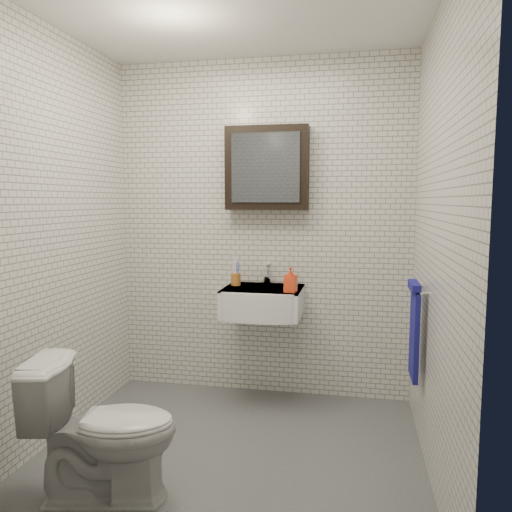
{
  "coord_description": "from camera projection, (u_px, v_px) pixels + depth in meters",
  "views": [
    {
      "loc": [
        0.69,
        -2.67,
        1.47
      ],
      "look_at": [
        0.06,
        0.45,
        1.11
      ],
      "focal_mm": 35.0,
      "sensor_mm": 36.0,
      "label": 1
    }
  ],
  "objects": [
    {
      "name": "soap_bottle",
      "position": [
        291.0,
        280.0,
        3.36
      ],
      "size": [
        0.09,
        0.09,
        0.17
      ],
      "primitive_type": "imported",
      "rotation": [
        0.0,
        0.0,
        -0.16
      ],
      "color": "orange",
      "rests_on": "washbasin"
    },
    {
      "name": "washbasin",
      "position": [
        262.0,
        302.0,
        3.52
      ],
      "size": [
        0.55,
        0.5,
        0.2
      ],
      "color": "white",
      "rests_on": "room_shell"
    },
    {
      "name": "room_shell",
      "position": [
        229.0,
        201.0,
        2.74
      ],
      "size": [
        2.22,
        2.02,
        2.51
      ],
      "color": "silver",
      "rests_on": "ground"
    },
    {
      "name": "toilet",
      "position": [
        104.0,
        429.0,
        2.44
      ],
      "size": [
        0.76,
        0.53,
        0.71
      ],
      "primitive_type": "imported",
      "rotation": [
        0.0,
        0.0,
        1.77
      ],
      "color": "silver",
      "rests_on": "ground"
    },
    {
      "name": "towel_rail",
      "position": [
        415.0,
        326.0,
        2.96
      ],
      "size": [
        0.09,
        0.3,
        0.58
      ],
      "color": "silver",
      "rests_on": "room_shell"
    },
    {
      "name": "mirror_cabinet",
      "position": [
        267.0,
        168.0,
        3.6
      ],
      "size": [
        0.6,
        0.15,
        0.6
      ],
      "color": "black",
      "rests_on": "room_shell"
    },
    {
      "name": "faucet",
      "position": [
        267.0,
        275.0,
        3.69
      ],
      "size": [
        0.06,
        0.2,
        0.15
      ],
      "color": "silver",
      "rests_on": "washbasin"
    },
    {
      "name": "ground",
      "position": [
        230.0,
        453.0,
        2.9
      ],
      "size": [
        2.2,
        2.0,
        0.01
      ],
      "primitive_type": "cube",
      "color": "#4F5257",
      "rests_on": "ground"
    },
    {
      "name": "toothbrush_cup",
      "position": [
        236.0,
        279.0,
        3.65
      ],
      "size": [
        0.09,
        0.09,
        0.2
      ],
      "rotation": [
        0.0,
        0.0,
        -0.44
      ],
      "color": "#A66529",
      "rests_on": "washbasin"
    }
  ]
}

